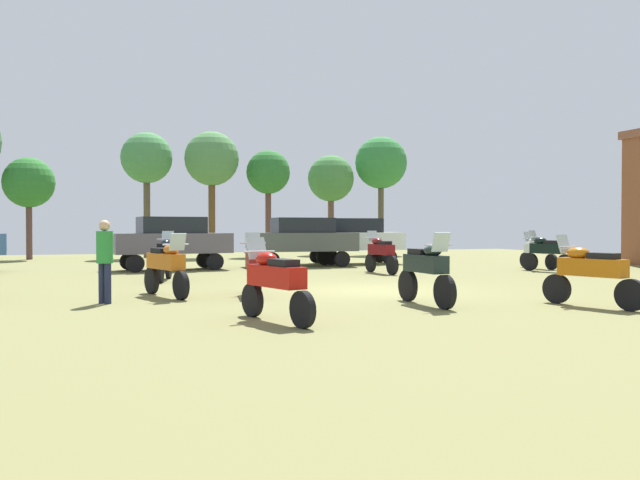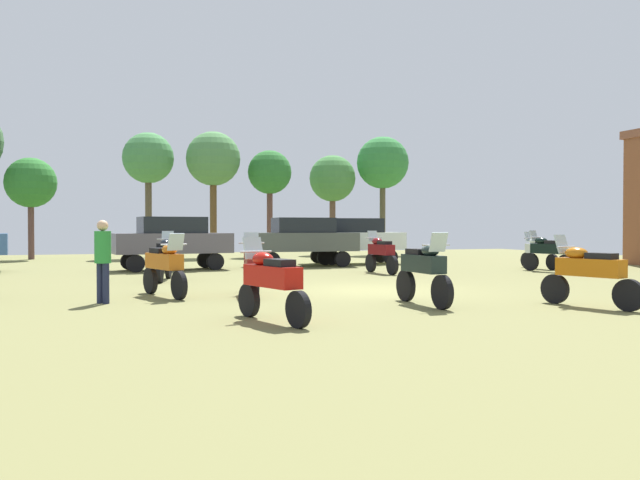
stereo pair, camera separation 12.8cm
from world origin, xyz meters
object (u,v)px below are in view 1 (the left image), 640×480
at_px(car_2, 303,238).
at_px(person_1, 105,255).
at_px(motorcycle_9, 381,252).
at_px(car_1, 353,237).
at_px(motorcycle_8, 275,280).
at_px(tree_8, 331,179).
at_px(motorcycle_6, 426,269).
at_px(tree_2, 268,174).
at_px(tree_3, 212,160).
at_px(motorcycle_4, 165,256).
at_px(tree_6, 29,183).
at_px(motorcycle_7, 166,265).
at_px(motorcycle_3, 255,265).
at_px(car_3, 172,239).
at_px(tree_4, 147,159).
at_px(tree_5, 381,164).
at_px(motorcycle_5, 591,272).
at_px(motorcycle_10, 538,251).
at_px(motorcycle_1, 546,252).

distance_m(car_2, person_1, 13.42).
bearing_deg(motorcycle_9, car_1, 73.40).
relative_size(motorcycle_8, tree_8, 0.37).
height_order(motorcycle_6, person_1, person_1).
xyz_separation_m(motorcycle_8, tree_2, (6.42, 24.26, 3.90)).
xyz_separation_m(tree_3, tree_8, (7.28, 0.99, -0.80)).
height_order(motorcycle_4, tree_6, tree_6).
xyz_separation_m(motorcycle_7, tree_3, (4.60, 19.72, 4.53)).
distance_m(motorcycle_3, car_3, 9.96).
distance_m(tree_4, tree_5, 13.60).
height_order(motorcycle_4, motorcycle_9, motorcycle_4).
bearing_deg(motorcycle_7, tree_4, -110.88).
xyz_separation_m(motorcycle_3, tree_4, (-0.78, 20.56, 4.48)).
bearing_deg(motorcycle_5, tree_3, 80.99).
bearing_deg(motorcycle_3, motorcycle_7, 176.43).
bearing_deg(tree_5, motorcycle_8, -118.71).
distance_m(motorcycle_6, tree_2, 23.52).
height_order(tree_6, tree_8, tree_8).
relative_size(tree_3, tree_8, 1.15).
bearing_deg(car_1, tree_2, 17.38).
xyz_separation_m(car_3, tree_4, (-0.03, 10.64, 4.04)).
bearing_deg(motorcycle_8, motorcycle_5, -17.20).
xyz_separation_m(tree_2, tree_8, (4.16, 1.13, -0.15)).
bearing_deg(motorcycle_4, tree_2, 78.69).
height_order(motorcycle_5, motorcycle_9, motorcycle_9).
bearing_deg(car_1, motorcycle_7, 147.13).
bearing_deg(motorcycle_8, car_2, 54.37).
height_order(motorcycle_10, person_1, person_1).
xyz_separation_m(motorcycle_5, motorcycle_10, (6.88, 10.33, -0.01)).
relative_size(motorcycle_5, tree_4, 0.33).
height_order(motorcycle_6, tree_5, tree_5).
relative_size(tree_4, tree_8, 1.13).
bearing_deg(motorcycle_10, car_1, 133.11).
relative_size(motorcycle_1, motorcycle_6, 0.94).
height_order(car_1, tree_4, tree_4).
bearing_deg(motorcycle_6, car_2, -98.19).
bearing_deg(motorcycle_8, car_3, 74.47).
bearing_deg(motorcycle_9, tree_6, 126.61).
relative_size(motorcycle_4, motorcycle_7, 1.02).
xyz_separation_m(car_1, tree_2, (-1.55, 8.52, 3.43)).
bearing_deg(tree_4, car_3, -89.84).
height_order(motorcycle_5, motorcycle_6, motorcycle_6).
relative_size(motorcycle_5, motorcycle_7, 0.98).
height_order(car_3, person_1, car_3).
distance_m(motorcycle_3, tree_5, 24.57).
distance_m(tree_2, tree_5, 7.15).
bearing_deg(tree_5, motorcycle_4, -132.93).
xyz_separation_m(motorcycle_9, tree_3, (-3.33, 14.46, 4.53)).
bearing_deg(motorcycle_3, motorcycle_10, 34.20).
distance_m(motorcycle_1, person_1, 16.12).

